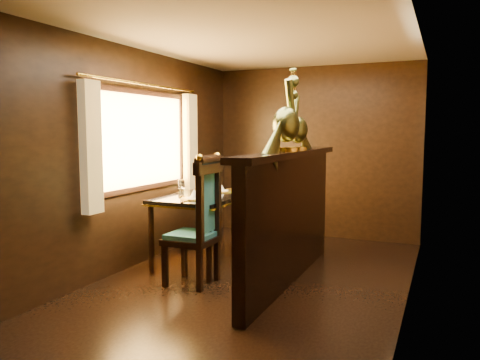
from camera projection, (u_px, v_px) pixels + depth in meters
The scene contains 8 objects.
ground at pixel (249, 285), 4.75m from camera, with size 5.00×5.00×0.00m, color black.
room_shell at pixel (242, 129), 4.63m from camera, with size 3.04×5.04×2.52m.
partition at pixel (289, 214), 4.82m from camera, with size 0.26×2.70×1.36m.
dining_table at pixel (206, 201), 5.48m from camera, with size 0.86×1.40×1.02m.
chair_left at pixel (202, 217), 4.70m from camera, with size 0.49×0.54×1.34m.
chair_right at pixel (267, 203), 5.80m from camera, with size 0.57×0.58×1.29m.
peacock_left at pixel (286, 109), 4.58m from camera, with size 0.26×0.70×0.84m, color #16432A, non-canonical shape.
peacock_right at pixel (298, 118), 4.94m from camera, with size 0.21×0.57×0.67m, color #16432A, non-canonical shape.
Camera 1 is at (1.78, -4.26, 1.56)m, focal length 35.00 mm.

